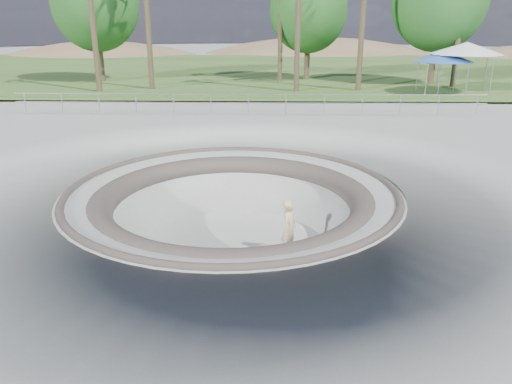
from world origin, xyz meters
TOP-DOWN VIEW (x-y plane):
  - ground at (0.00, 0.00)m, footprint 180.00×180.00m
  - skate_bowl at (0.00, 0.00)m, footprint 14.00×14.00m
  - grass_strip at (0.00, 34.00)m, footprint 180.00×36.00m
  - distant_hills at (3.78, 57.17)m, footprint 103.20×45.00m
  - safety_railing at (0.00, 12.00)m, footprint 25.00×0.06m
  - skateboard at (1.75, -0.66)m, footprint 0.91×0.30m
  - skater at (1.75, -0.66)m, footprint 0.64×0.75m
  - canopy_white at (13.70, 18.98)m, footprint 6.13×6.13m
  - canopy_blue at (12.18, 18.60)m, footprint 5.24×5.24m
  - bushy_tree_left at (-11.86, 24.58)m, footprint 6.47×5.88m
  - bushy_tree_mid at (4.04, 26.20)m, footprint 5.96×5.42m

SIDE VIEW (x-z plane):
  - distant_hills at x=3.78m, z-range -21.32..7.28m
  - skate_bowl at x=0.00m, z-range -3.88..0.22m
  - skateboard at x=1.75m, z-range -1.87..-1.78m
  - skater at x=1.75m, z-range -1.81..-0.07m
  - ground at x=0.00m, z-range 0.00..0.00m
  - grass_strip at x=0.00m, z-range 0.16..0.28m
  - safety_railing at x=0.00m, z-range 0.18..1.20m
  - canopy_blue at x=12.18m, z-range 1.27..3.93m
  - canopy_white at x=13.70m, z-range 1.49..4.70m
  - bushy_tree_mid at x=4.04m, z-range 1.20..9.80m
  - bushy_tree_left at x=-11.86m, z-range 1.30..10.63m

